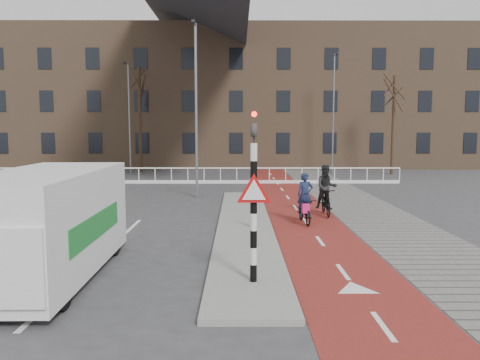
{
  "coord_description": "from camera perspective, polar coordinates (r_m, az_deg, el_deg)",
  "views": [
    {
      "loc": [
        -0.92,
        -11.49,
        3.27
      ],
      "look_at": [
        -0.85,
        5.0,
        1.5
      ],
      "focal_mm": 35.0,
      "sensor_mm": 36.0,
      "label": 1
    }
  ],
  "objects": [
    {
      "name": "streetlight_right",
      "position": [
        36.29,
        11.31,
        7.87
      ],
      "size": [
        0.12,
        0.12,
        8.9
      ],
      "primitive_type": "cylinder",
      "color": "slate",
      "rests_on": "ground"
    },
    {
      "name": "railing",
      "position": [
        28.93,
        -8.35,
        0.18
      ],
      "size": [
        28.0,
        0.1,
        0.99
      ],
      "color": "silver",
      "rests_on": "ground"
    },
    {
      "name": "tree_mid",
      "position": [
        37.41,
        -12.1,
        7.18
      ],
      "size": [
        0.25,
        0.25,
        8.09
      ],
      "primitive_type": "cylinder",
      "color": "black",
      "rests_on": "ground"
    },
    {
      "name": "townhouse_row",
      "position": [
        43.77,
        -3.04,
        12.07
      ],
      "size": [
        46.0,
        10.0,
        15.9
      ],
      "color": "#7F6047",
      "rests_on": "ground"
    },
    {
      "name": "ground",
      "position": [
        11.98,
        4.24,
        -9.73
      ],
      "size": [
        120.0,
        120.0,
        0.0
      ],
      "primitive_type": "plane",
      "color": "#38383A",
      "rests_on": "ground"
    },
    {
      "name": "streetlight_near",
      "position": [
        22.6,
        -5.36,
        8.24
      ],
      "size": [
        0.12,
        0.12,
        8.23
      ],
      "primitive_type": "cylinder",
      "color": "slate",
      "rests_on": "ground"
    },
    {
      "name": "tree_right",
      "position": [
        36.19,
        18.17,
        6.34
      ],
      "size": [
        0.22,
        0.22,
        7.19
      ],
      "primitive_type": "cylinder",
      "color": "black",
      "rests_on": "ground"
    },
    {
      "name": "bollard",
      "position": [
        15.11,
        1.68,
        -4.19
      ],
      "size": [
        0.12,
        0.12,
        0.89
      ],
      "primitive_type": "cylinder",
      "color": "#D3960B",
      "rests_on": "curb_island"
    },
    {
      "name": "streetlight_left",
      "position": [
        35.73,
        -13.33,
        7.25
      ],
      "size": [
        0.12,
        0.12,
        8.14
      ],
      "primitive_type": "cylinder",
      "color": "slate",
      "rests_on": "ground"
    },
    {
      "name": "van",
      "position": [
        11.13,
        -22.6,
        -4.79
      ],
      "size": [
        2.29,
        5.56,
        2.38
      ],
      "rotation": [
        0.0,
        0.0,
        0.01
      ],
      "color": "silver",
      "rests_on": "ground"
    },
    {
      "name": "curb_island",
      "position": [
        15.82,
        0.56,
        -5.58
      ],
      "size": [
        1.8,
        16.0,
        0.12
      ],
      "primitive_type": "cube",
      "color": "gray",
      "rests_on": "ground"
    },
    {
      "name": "sidewalk",
      "position": [
        22.35,
        13.28,
        -2.44
      ],
      "size": [
        3.0,
        60.0,
        0.01
      ],
      "primitive_type": "cube",
      "color": "slate",
      "rests_on": "ground"
    },
    {
      "name": "bike_lane",
      "position": [
        21.87,
        6.12,
        -2.5
      ],
      "size": [
        2.5,
        60.0,
        0.01
      ],
      "primitive_type": "cube",
      "color": "maroon",
      "rests_on": "ground"
    },
    {
      "name": "cyclist_far",
      "position": [
        18.17,
        10.45,
        -1.76
      ],
      "size": [
        0.83,
        1.8,
        1.93
      ],
      "rotation": [
        0.0,
        0.0,
        -0.02
      ],
      "color": "black",
      "rests_on": "bike_lane"
    },
    {
      "name": "traffic_signal",
      "position": [
        9.56,
        1.69,
        -1.57
      ],
      "size": [
        0.8,
        0.8,
        3.68
      ],
      "color": "black",
      "rests_on": "curb_island"
    },
    {
      "name": "cyclist_near",
      "position": [
        16.55,
        7.92,
        -3.22
      ],
      "size": [
        0.72,
        1.71,
        1.77
      ],
      "rotation": [
        0.0,
        0.0,
        0.08
      ],
      "color": "black",
      "rests_on": "bike_lane"
    }
  ]
}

